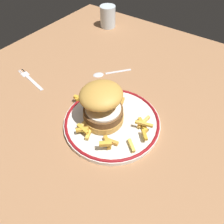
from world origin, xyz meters
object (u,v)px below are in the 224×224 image
burger (102,104)px  spoon (103,73)px  dinner_plate (112,122)px  water_glass (108,18)px  fork (30,79)px

burger → spoon: 21.97cm
dinner_plate → burger: (-0.89, 2.40, 5.98)cm
burger → water_glass: (45.86, 31.82, -2.95)cm
dinner_plate → water_glass: size_ratio=2.94×
dinner_plate → spoon: dinner_plate is taller
dinner_plate → spoon: bearing=43.7°
dinner_plate → fork: (-0.07, 33.08, -0.66)cm
burger → fork: (0.83, 30.68, -6.64)cm
water_glass → spoon: (-29.15, -19.11, -3.51)cm
burger → fork: bearing=88.5°
dinner_plate → burger: burger is taller
burger → water_glass: burger is taller
spoon → burger: bearing=-142.7°
burger → fork: 31.40cm
burger → spoon: size_ratio=1.25×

